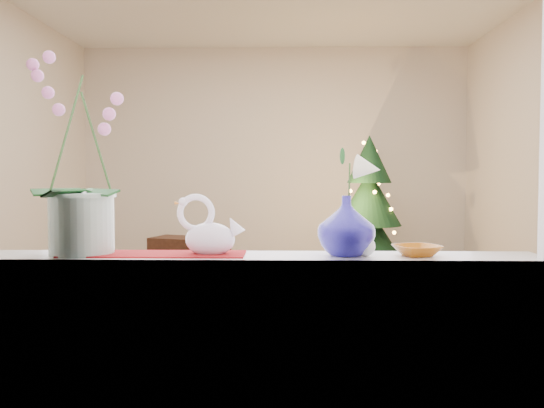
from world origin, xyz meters
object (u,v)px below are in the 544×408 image
(blue_vase, at_px, (346,221))
(paperweight, at_px, (365,246))
(amber_dish, at_px, (417,251))
(xmas_tree, at_px, (369,213))
(side_table, at_px, (190,266))
(orchid_pot, at_px, (80,153))
(swan, at_px, (210,226))

(blue_vase, height_order, paperweight, blue_vase)
(paperweight, distance_m, amber_dish, 0.20)
(xmas_tree, relative_size, side_table, 2.12)
(paperweight, bearing_deg, xmas_tree, 81.93)
(orchid_pot, bearing_deg, swan, -1.35)
(blue_vase, bearing_deg, swan, 179.65)
(swan, relative_size, xmas_tree, 0.16)
(paperweight, xyz_separation_m, xmas_tree, (0.58, 4.06, -0.15))
(orchid_pot, xyz_separation_m, swan, (0.50, -0.01, -0.28))
(swan, height_order, side_table, swan)
(xmas_tree, bearing_deg, amber_dish, -95.34)
(swan, relative_size, blue_vase, 0.99)
(swan, bearing_deg, amber_dish, 11.57)
(blue_vase, bearing_deg, paperweight, -17.65)
(orchid_pot, relative_size, blue_vase, 2.98)
(side_table, bearing_deg, xmas_tree, 26.42)
(amber_dish, relative_size, side_table, 0.19)
(xmas_tree, bearing_deg, swan, -106.11)
(swan, height_order, xmas_tree, xmas_tree)
(swan, xyz_separation_m, amber_dish, (0.79, -0.01, -0.09))
(blue_vase, bearing_deg, amber_dish, -2.04)
(amber_dish, height_order, side_table, amber_dish)
(amber_dish, bearing_deg, side_table, 111.07)
(orchid_pot, relative_size, amber_dish, 5.38)
(swan, xyz_separation_m, paperweight, (0.59, -0.03, -0.07))
(xmas_tree, bearing_deg, side_table, -173.16)
(blue_vase, xyz_separation_m, paperweight, (0.07, -0.02, -0.09))
(orchid_pot, relative_size, paperweight, 10.26)
(amber_dish, xyz_separation_m, xmas_tree, (0.38, 4.04, -0.13))
(swan, height_order, amber_dish, swan)
(orchid_pot, height_order, swan, orchid_pot)
(paperweight, distance_m, xmas_tree, 4.10)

